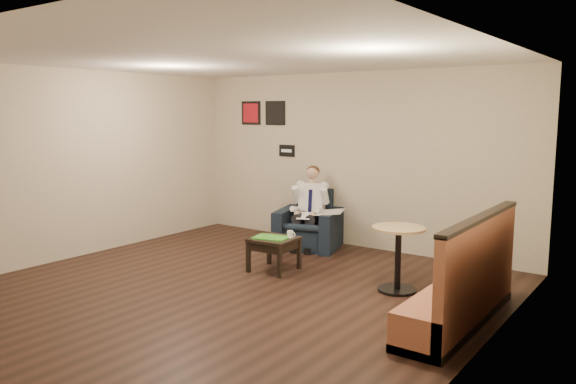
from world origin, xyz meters
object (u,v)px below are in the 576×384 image
Objects in this scene: side_table at (274,254)px; coffee_mug at (290,234)px; smartphone at (284,236)px; cafe_table at (398,259)px; banquette at (459,270)px; green_folder at (271,237)px; seated_man at (307,211)px; armchair at (309,220)px.

coffee_mug is (0.18, 0.14, 0.28)m from side_table.
cafe_table is at bearing 6.54° from smartphone.
banquette is (2.66, -0.58, 0.10)m from smartphone.
green_folder reaches higher than side_table.
green_folder is (-0.03, -0.02, 0.24)m from side_table.
seated_man is 0.57× the size of banquette.
smartphone reaches higher than side_table.
cafe_table is (1.58, 0.04, -0.11)m from coffee_mug.
smartphone is at bearing -179.80° from cafe_table.
smartphone is at bearing 69.69° from green_folder.
seated_man is 2.21× the size of side_table.
cafe_table is at bearing 5.63° from side_table.
side_table is 0.26× the size of banquette.
armchair is 0.75× the size of seated_man.
banquette reaches higher than cafe_table.
banquette is 2.77× the size of cafe_table.
armchair is 1.35m from coffee_mug.
smartphone is (0.07, 0.19, -0.00)m from green_folder.
coffee_mug is at bearing 37.35° from green_folder.
banquette is (2.73, -0.39, 0.10)m from green_folder.
seated_man is at bearing 113.50° from coffee_mug.
green_folder is 2.76m from banquette.
smartphone is 0.07× the size of banquette.
side_table is 0.29m from smartphone.
armchair is at bearing 112.97° from coffee_mug.
armchair reaches higher than coffee_mug.
coffee_mug is 0.15m from smartphone.
seated_man is 1.23m from coffee_mug.
coffee_mug is 2.59m from banquette.
side_table is at bearing 37.35° from green_folder.
green_folder is 0.26m from coffee_mug.
green_folder is (0.32, -1.40, 0.01)m from armchair.
cafe_table is at bearing -47.11° from armchair.
armchair is at bearing 150.35° from cafe_table.
banquette reaches higher than smartphone.
coffee_mug is 0.12× the size of cafe_table.
seated_man is 2.35m from cafe_table.
armchair reaches higher than side_table.
green_folder is at bearing 171.79° from banquette.
smartphone is 2.73m from banquette.
seated_man is 1.16m from smartphone.
armchair is 1.43m from green_folder.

